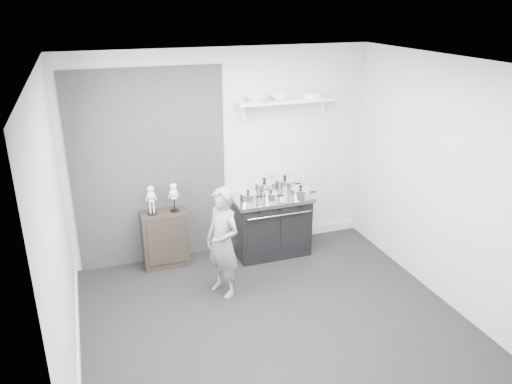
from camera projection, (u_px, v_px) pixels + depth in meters
ground at (272, 320)px, 5.37m from camera, size 4.00×4.00×0.00m
room_shell at (260, 173)px, 4.88m from camera, size 4.02×3.62×2.71m
wall_shelf at (285, 102)px, 6.36m from camera, size 1.30×0.26×0.24m
stove at (271, 224)px, 6.69m from camera, size 1.02×0.64×0.82m
side_cabinet at (165, 239)px, 6.39m from camera, size 0.56×0.33×0.73m
child at (223, 242)px, 5.65m from camera, size 0.49×0.57×1.31m
pot_front_left at (248, 197)px, 6.32m from camera, size 0.31×0.22×0.17m
pot_back_left at (264, 188)px, 6.58m from camera, size 0.38×0.29×0.23m
pot_back_right at (285, 185)px, 6.69m from camera, size 0.37×0.28×0.22m
pot_front_right at (301, 193)px, 6.47m from camera, size 0.35×0.26×0.18m
pot_front_center at (271, 197)px, 6.36m from camera, size 0.28×0.19×0.15m
skeleton_full at (151, 198)px, 6.14m from camera, size 0.12×0.08×0.43m
skeleton_torso at (174, 195)px, 6.22m from camera, size 0.12×0.08×0.43m
bowl_large at (256, 99)px, 6.21m from camera, size 0.27×0.27×0.07m
bowl_small at (280, 97)px, 6.31m from camera, size 0.24×0.24×0.08m
plate_stack at (312, 95)px, 6.45m from camera, size 0.24×0.24×0.06m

